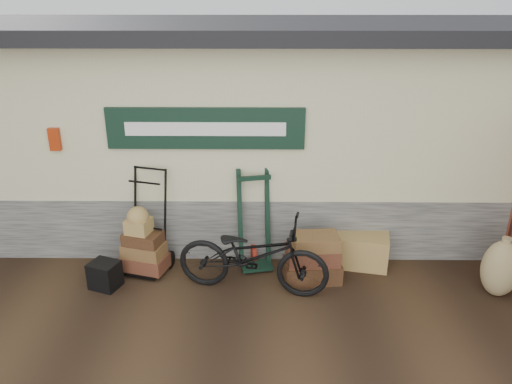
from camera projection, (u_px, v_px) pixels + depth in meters
ground at (227, 297)px, 6.34m from camera, size 80.00×80.00×0.00m
station_building at (235, 121)px, 8.27m from camera, size 14.40×4.10×3.20m
porter_trolley at (148, 220)px, 6.78m from camera, size 0.85×0.73×1.45m
green_barrow at (254, 219)px, 6.86m from camera, size 0.58×0.52×1.39m
suitcase_stack at (313, 257)px, 6.64m from camera, size 0.78×0.53×0.66m
wicker_hamper at (362, 250)px, 7.02m from camera, size 0.80×0.61×0.47m
black_trunk at (105, 275)px, 6.50m from camera, size 0.44×0.41×0.36m
bicycle at (253, 251)px, 6.29m from camera, size 1.04×2.05×1.14m
burlap_sack_left at (501, 269)px, 6.25m from camera, size 0.55×0.48×0.77m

